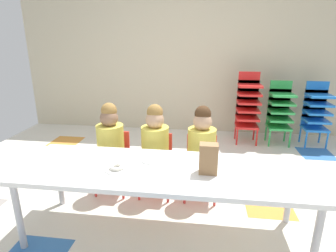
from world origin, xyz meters
name	(u,v)px	position (x,y,z in m)	size (l,w,h in m)	color
ground_plane	(173,199)	(0.00, 0.00, -0.01)	(5.52, 4.44, 0.02)	silver
back_wall	(189,56)	(0.00, 2.22, 1.23)	(5.52, 0.10, 2.45)	beige
craft_table	(163,174)	(-0.02, -0.52, 0.53)	(2.19, 0.70, 0.58)	white
seated_child_near_camera	(111,140)	(-0.62, 0.06, 0.55)	(0.32, 0.32, 0.92)	red
seated_child_middle_seat	(155,142)	(-0.18, 0.06, 0.55)	(0.32, 0.31, 0.92)	red
seated_child_far_right	(202,145)	(0.26, 0.06, 0.55)	(0.32, 0.31, 0.92)	red
kid_chair_red_stack	(248,104)	(0.90, 1.72, 0.58)	(0.32, 0.30, 1.04)	red
kid_chair_green_stack	(280,109)	(1.36, 1.71, 0.52)	(0.32, 0.30, 0.92)	green
kid_chair_blue_stack	(316,110)	(1.86, 1.71, 0.52)	(0.32, 0.30, 0.92)	blue
paper_bag_brown	(208,159)	(0.31, -0.55, 0.69)	(0.13, 0.09, 0.22)	#9E754C
paper_plate_near_edge	(117,169)	(-0.35, -0.58, 0.58)	(0.18, 0.18, 0.01)	white
paper_plate_center_table	(152,160)	(-0.13, -0.39, 0.58)	(0.18, 0.18, 0.01)	white
donut_powdered_on_plate	(117,167)	(-0.35, -0.58, 0.60)	(0.11, 0.11, 0.03)	white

